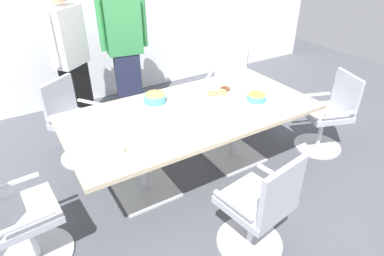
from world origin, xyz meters
name	(u,v)px	position (x,y,z in m)	size (l,w,h in m)	color
ground_plane	(192,172)	(0.00, 0.00, -0.01)	(10.00, 10.00, 0.01)	#4C4F56
back_wall	(103,2)	(0.00, 2.40, 1.40)	(8.00, 0.10, 2.80)	white
conference_table	(192,121)	(0.00, 0.00, 0.63)	(2.40, 1.20, 0.75)	#CCB793
office_chair_0	(328,117)	(1.59, -0.39, 0.41)	(0.69, 0.69, 0.91)	silver
office_chair_1	(227,89)	(1.08, 0.85, 0.41)	(0.76, 0.76, 0.91)	silver
office_chair_2	(76,125)	(-0.93, 0.92, 0.41)	(0.75, 0.75, 0.91)	silver
office_chair_3	(18,222)	(-1.65, -0.28, 0.41)	(0.58, 0.58, 0.91)	silver
office_chair_4	(259,211)	(-0.08, -1.10, 0.41)	(0.61, 0.61, 0.91)	silver
person_standing_0	(71,58)	(-0.72, 1.61, 0.93)	(0.52, 0.45, 1.78)	black
person_standing_1	(125,47)	(-0.03, 1.62, 0.96)	(0.62, 0.29, 1.83)	#232842
snack_bowl_chips_yellow	(257,97)	(0.67, -0.16, 0.79)	(0.20, 0.20, 0.09)	#4C9EC6
snack_bowl_cookies	(155,97)	(-0.22, 0.35, 0.80)	(0.23, 0.23, 0.11)	#4C9EC6
donut_platter	(214,89)	(0.44, 0.27, 0.77)	(0.36, 0.36, 0.04)	white
napkin_pile	(112,148)	(-0.90, -0.29, 0.79)	(0.14, 0.14, 0.08)	white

